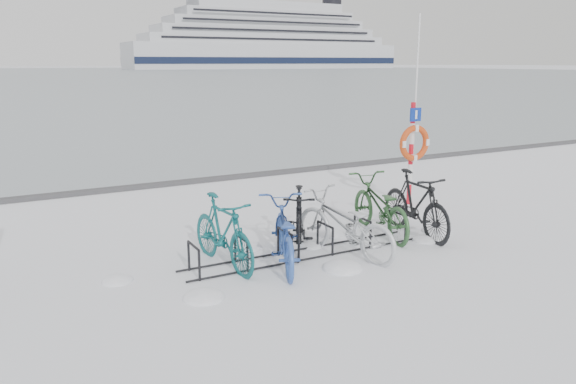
# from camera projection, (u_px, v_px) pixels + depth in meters

# --- Properties ---
(ground) EXTENTS (900.00, 900.00, 0.00)m
(ground) POSITION_uv_depth(u_px,v_px,m) (305.00, 255.00, 8.71)
(ground) COLOR white
(ground) RESTS_ON ground
(quay_edge) EXTENTS (400.00, 0.25, 0.10)m
(quay_edge) POSITION_uv_depth(u_px,v_px,m) (184.00, 182.00, 13.74)
(quay_edge) COLOR #3F3F42
(quay_edge) RESTS_ON ground
(bike_rack) EXTENTS (4.00, 0.48, 0.46)m
(bike_rack) POSITION_uv_depth(u_px,v_px,m) (305.00, 244.00, 8.67)
(bike_rack) COLOR black
(bike_rack) RESTS_ON ground
(lifebuoy_station) EXTENTS (0.74, 0.22, 3.86)m
(lifebuoy_station) POSITION_uv_depth(u_px,v_px,m) (414.00, 143.00, 11.50)
(lifebuoy_station) COLOR red
(lifebuoy_station) RESTS_ON ground
(cruise_ferry) EXTENTS (124.20, 23.45, 40.81)m
(cruise_ferry) POSITION_uv_depth(u_px,v_px,m) (266.00, 43.00, 248.65)
(cruise_ferry) COLOR silver
(cruise_ferry) RESTS_ON ground
(bike_0) EXTENTS (0.67, 1.83, 1.08)m
(bike_0) POSITION_uv_depth(u_px,v_px,m) (223.00, 230.00, 8.16)
(bike_0) COLOR #105659
(bike_0) RESTS_ON ground
(bike_1) EXTENTS (1.34, 2.03, 1.01)m
(bike_1) POSITION_uv_depth(u_px,v_px,m) (284.00, 232.00, 8.20)
(bike_1) COLOR #3054A6
(bike_1) RESTS_ON ground
(bike_2) EXTENTS (1.26, 1.71, 1.02)m
(bike_2) POSITION_uv_depth(u_px,v_px,m) (299.00, 218.00, 8.89)
(bike_2) COLOR black
(bike_2) RESTS_ON ground
(bike_3) EXTENTS (1.16, 2.08, 1.03)m
(bike_3) POSITION_uv_depth(u_px,v_px,m) (344.00, 222.00, 8.63)
(bike_3) COLOR #B3B7BB
(bike_3) RESTS_ON ground
(bike_4) EXTENTS (1.04, 2.09, 1.05)m
(bike_4) POSITION_uv_depth(u_px,v_px,m) (379.00, 204.00, 9.69)
(bike_4) COLOR #2B522B
(bike_4) RESTS_ON ground
(bike_5) EXTENTS (0.72, 1.94, 1.14)m
(bike_5) POSITION_uv_depth(u_px,v_px,m) (416.00, 202.00, 9.64)
(bike_5) COLOR black
(bike_5) RESTS_ON ground
(snow_drifts) EXTENTS (5.92, 2.04, 0.21)m
(snow_drifts) POSITION_uv_depth(u_px,v_px,m) (318.00, 256.00, 8.68)
(snow_drifts) COLOR white
(snow_drifts) RESTS_ON ground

